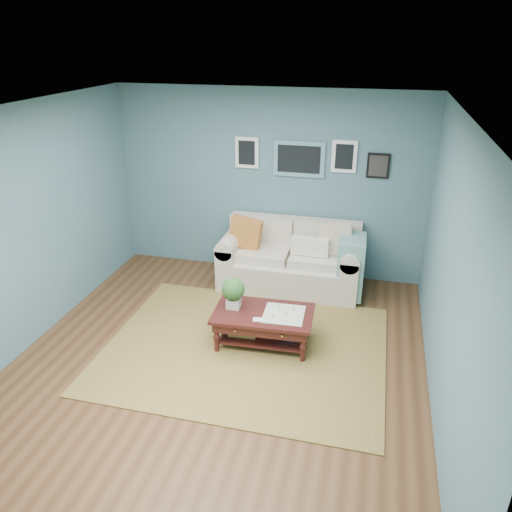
% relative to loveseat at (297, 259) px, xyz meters
% --- Properties ---
extents(room_shell, '(5.00, 5.02, 2.70)m').
position_rel_loveseat_xyz_m(room_shell, '(-0.51, -1.97, 0.94)').
color(room_shell, brown).
rests_on(room_shell, ground).
extents(area_rug, '(3.19, 2.55, 0.01)m').
position_rel_loveseat_xyz_m(area_rug, '(-0.31, -1.69, -0.41)').
color(area_rug, brown).
rests_on(area_rug, ground).
extents(loveseat, '(2.01, 0.91, 1.03)m').
position_rel_loveseat_xyz_m(loveseat, '(0.00, 0.00, 0.00)').
color(loveseat, beige).
rests_on(loveseat, ground).
extents(coffee_table, '(1.17, 0.72, 0.80)m').
position_rel_loveseat_xyz_m(coffee_table, '(-0.18, -1.54, -0.07)').
color(coffee_table, black).
rests_on(coffee_table, ground).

